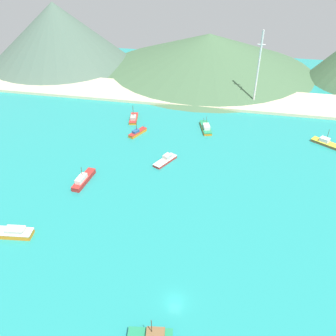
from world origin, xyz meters
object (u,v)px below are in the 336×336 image
fishing_boat_1 (151,336)px  fishing_boat_3 (206,128)px  radio_tower (258,68)px  fishing_boat_0 (83,179)px  fishing_boat_7 (327,143)px  fishing_boat_4 (137,132)px  fishing_boat_5 (12,232)px  fishing_boat_6 (134,118)px  fishing_boat_2 (166,160)px

fishing_boat_1 → fishing_boat_3: 82.57m
fishing_boat_3 → radio_tower: 34.86m
fishing_boat_0 → fishing_boat_7: bearing=26.6°
fishing_boat_0 → radio_tower: 83.62m
fishing_boat_3 → fishing_boat_7: (41.99, -3.02, -0.09)m
fishing_boat_0 → fishing_boat_1: (30.74, -42.75, -0.19)m
fishing_boat_4 → radio_tower: (40.90, 35.19, 14.58)m
fishing_boat_5 → fishing_boat_3: bearing=57.8°
fishing_boat_4 → radio_tower: bearing=40.7°
fishing_boat_1 → fishing_boat_4: 77.57m
fishing_boat_1 → fishing_boat_5: size_ratio=0.78×
fishing_boat_6 → fishing_boat_7: size_ratio=0.88×
fishing_boat_2 → fishing_boat_4: size_ratio=1.12×
fishing_boat_3 → fishing_boat_7: bearing=-4.1°
fishing_boat_6 → fishing_boat_7: fishing_boat_6 is taller
fishing_boat_0 → radio_tower: bearing=53.8°
fishing_boat_2 → fishing_boat_5: 49.40m
fishing_boat_3 → fishing_boat_6: fishing_boat_6 is taller
fishing_boat_0 → fishing_boat_5: size_ratio=1.00×
fishing_boat_3 → fishing_boat_4: 25.29m
fishing_boat_5 → fishing_boat_7: (82.07, 60.62, -0.16)m
fishing_boat_5 → fishing_boat_6: (11.77, 65.95, -0.17)m
fishing_boat_0 → fishing_boat_2: fishing_boat_0 is taller
fishing_boat_0 → fishing_boat_3: fishing_boat_3 is taller
fishing_boat_4 → fishing_boat_0: bearing=-103.8°
fishing_boat_4 → fishing_boat_2: bearing=-49.2°
fishing_boat_6 → radio_tower: (45.40, 24.39, 14.60)m
fishing_boat_6 → fishing_boat_4: bearing=-67.4°
fishing_boat_2 → fishing_boat_7: (52.14, 21.32, 0.02)m
fishing_boat_5 → fishing_boat_7: fishing_boat_7 is taller
fishing_boat_0 → fishing_boat_3: 50.79m
fishing_boat_7 → fishing_boat_2: bearing=-157.8°
fishing_boat_3 → fishing_boat_5: (-40.08, -63.64, 0.07)m
fishing_boat_3 → fishing_boat_6: size_ratio=1.16×
fishing_boat_3 → fishing_boat_7: fishing_boat_7 is taller
fishing_boat_3 → fishing_boat_5: bearing=-122.2°
fishing_boat_0 → fishing_boat_5: bearing=-109.8°
radio_tower → fishing_boat_5: bearing=-122.3°
fishing_boat_5 → radio_tower: bearing=57.7°
fishing_boat_7 → radio_tower: size_ratio=0.36×
fishing_boat_1 → fishing_boat_2: size_ratio=0.92×
fishing_boat_1 → fishing_boat_6: bearing=108.0°
fishing_boat_0 → fishing_boat_4: (7.71, 31.33, -0.25)m
fishing_boat_7 → fishing_boat_0: bearing=-153.4°
fishing_boat_4 → fishing_boat_6: bearing=112.6°
fishing_boat_6 → fishing_boat_7: (70.31, -5.33, 0.00)m
fishing_boat_0 → fishing_boat_6: (3.21, 42.12, -0.27)m
fishing_boat_2 → fishing_boat_4: bearing=130.8°
fishing_boat_2 → fishing_boat_3: 26.38m
fishing_boat_4 → fishing_boat_7: fishing_boat_7 is taller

